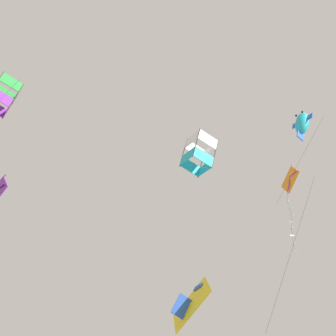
% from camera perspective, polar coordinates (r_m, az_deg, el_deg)
% --- Properties ---
extents(kite_diamond_low_drifter, '(2.17, 2.36, 7.22)m').
position_cam_1_polar(kite_diamond_low_drifter, '(21.22, 14.04, -1.66)').
color(kite_diamond_low_drifter, orange).
extents(kite_box_near_right, '(3.55, 3.14, 6.98)m').
position_cam_1_polar(kite_box_near_right, '(24.08, -18.65, 8.01)').
color(kite_box_near_right, green).
extents(kite_box_far_centre, '(2.13, 1.86, 2.27)m').
position_cam_1_polar(kite_box_far_centre, '(26.54, 3.63, 1.75)').
color(kite_box_far_centre, white).
extents(kite_delta_upper_right, '(2.37, 2.81, 1.62)m').
position_cam_1_polar(kite_delta_upper_right, '(18.66, 2.48, -15.58)').
color(kite_delta_upper_right, yellow).
extents(kite_fish_mid_left, '(2.60, 2.67, 5.95)m').
position_cam_1_polar(kite_fish_mid_left, '(27.34, 15.34, 5.02)').
color(kite_fish_mid_left, '#1EB2C6').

